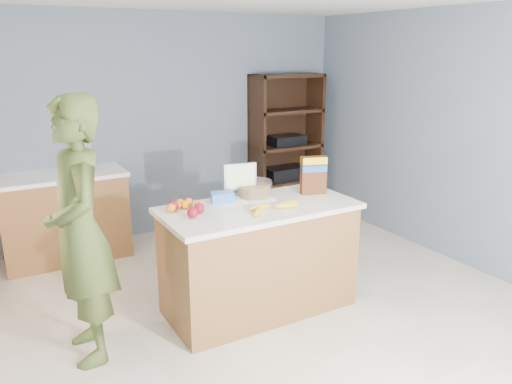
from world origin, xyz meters
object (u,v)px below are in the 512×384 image
counter_peninsula (259,262)px  person (80,232)px  tv (240,178)px  cereal_box (314,172)px  shelving_unit (284,148)px

counter_peninsula → person: size_ratio=0.85×
counter_peninsula → tv: tv is taller
cereal_box → counter_peninsula: bearing=-173.3°
person → cereal_box: size_ratio=5.67×
person → tv: (1.36, 0.28, 0.14)m
tv → counter_peninsula: bearing=-89.0°
counter_peninsula → cereal_box: (0.57, 0.07, 0.67)m
shelving_unit → cereal_box: (-0.98, -1.98, 0.22)m
counter_peninsula → tv: size_ratio=5.53×
cereal_box → shelving_unit: bearing=63.7°
counter_peninsula → tv: 0.72m
tv → cereal_box: 0.63m
tv → shelving_unit: bearing=48.1°
counter_peninsula → shelving_unit: (1.55, 2.05, 0.45)m
cereal_box → tv: bearing=156.9°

